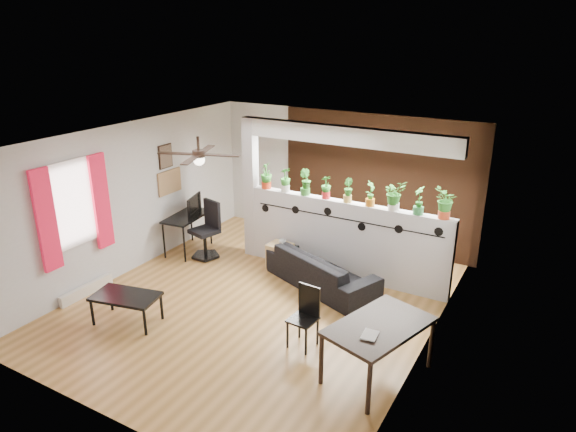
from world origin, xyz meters
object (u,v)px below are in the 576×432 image
Objects in this scene: potted_plant_5 at (371,193)px; potted_plant_7 at (419,199)px; potted_plant_0 at (266,175)px; potted_plant_4 at (348,190)px; dining_table at (379,330)px; potted_plant_3 at (326,186)px; ceiling_fan at (199,156)px; computer_desk at (187,219)px; office_chair at (207,233)px; coffee_table at (126,298)px; potted_plant_2 at (305,181)px; cup at (282,242)px; potted_plant_6 at (394,195)px; potted_plant_1 at (285,179)px; cube_shelf at (280,257)px; sofa at (322,270)px; potted_plant_8 at (445,202)px; folding_chair at (306,311)px.

potted_plant_5 is 0.79m from potted_plant_7.
potted_plant_0 is 1.58m from potted_plant_4.
potted_plant_5 is 2.72m from dining_table.
potted_plant_7 reaches higher than potted_plant_3.
ceiling_fan reaches higher than potted_plant_7.
potted_plant_3 is at bearing 10.92° from computer_desk.
ceiling_fan is 2.42m from office_chair.
potted_plant_0 is 1.05× the size of potted_plant_7.
ceiling_fan reaches higher than office_chair.
potted_plant_3 is 3.63m from coffee_table.
potted_plant_4 is at bearing 0.00° from potted_plant_0.
potted_plant_2 is at bearing 12.77° from computer_desk.
potted_plant_5 reaches higher than potted_plant_3.
cup is at bearing -170.95° from potted_plant_7.
dining_table is (0.26, -2.33, -0.94)m from potted_plant_7.
potted_plant_0 is at bearing 180.00° from potted_plant_3.
cup is (-1.83, -0.35, -1.07)m from potted_plant_6.
potted_plant_1 is 0.88× the size of cube_shelf.
computer_desk is (-3.84, -0.51, -0.95)m from potted_plant_6.
potted_plant_2 is at bearing -19.86° from sofa.
potted_plant_5 reaches higher than potted_plant_4.
sofa is (1.00, -0.54, -1.29)m from potted_plant_1.
potted_plant_1 is 0.29× the size of dining_table.
potted_plant_5 is at bearing 8.46° from computer_desk.
potted_plant_8 is 0.47× the size of coffee_table.
potted_plant_3 is 0.98× the size of potted_plant_4.
folding_chair is (0.77, -2.16, -1.05)m from potted_plant_3.
potted_plant_7 is at bearing 32.88° from ceiling_fan.
computer_desk is (-3.45, -0.51, -0.92)m from potted_plant_5.
ceiling_fan is 3.08m from potted_plant_6.
potted_plant_2 is 0.43× the size of computer_desk.
folding_chair is (3.42, -1.65, -0.15)m from computer_desk.
potted_plant_0 is (0.02, 1.80, -0.71)m from ceiling_fan.
folding_chair is 0.83× the size of coffee_table.
potted_plant_8 is at bearing -0.00° from potted_plant_2.
potted_plant_4 is at bearing 180.00° from potted_plant_8.
potted_plant_4 is at bearing 12.08° from office_chair.
potted_plant_8 is at bearing -141.42° from sofa.
potted_plant_5 is 0.28× the size of dining_table.
potted_plant_2 is at bearing 180.00° from potted_plant_4.
potted_plant_8 reaches higher than potted_plant_3.
potted_plant_3 is at bearing -46.85° from sofa.
folding_chair is (1.46, -1.80, 0.26)m from cube_shelf.
office_chair is at bearing -150.62° from potted_plant_0.
sofa is at bearing -163.07° from potted_plant_8.
ceiling_fan is 3.00× the size of potted_plant_3.
potted_plant_1 is at bearing 15.35° from computer_desk.
folding_chair is at bearing 17.63° from coffee_table.
cube_shelf is at bearing -166.59° from potted_plant_5.
potted_plant_1 is at bearing 111.78° from cup.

